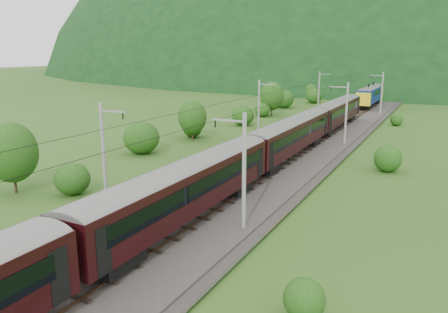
% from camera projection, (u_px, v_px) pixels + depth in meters
% --- Properties ---
extents(ground, '(600.00, 600.00, 0.00)m').
position_uv_depth(ground, '(169.00, 216.00, 33.17)').
color(ground, '#315119').
rests_on(ground, ground).
extents(railbed, '(14.00, 220.00, 0.30)m').
position_uv_depth(railbed, '(228.00, 181.00, 41.77)').
color(railbed, '#38332D').
rests_on(railbed, ground).
extents(track_left, '(2.40, 220.00, 0.27)m').
position_uv_depth(track_left, '(207.00, 175.00, 42.79)').
color(track_left, '#533823').
rests_on(track_left, railbed).
extents(track_right, '(2.40, 220.00, 0.27)m').
position_uv_depth(track_right, '(251.00, 182.00, 40.65)').
color(track_right, '#533823').
rests_on(track_right, railbed).
extents(catenary_left, '(2.54, 192.28, 8.00)m').
position_uv_depth(catenary_left, '(259.00, 107.00, 62.49)').
color(catenary_left, gray).
rests_on(catenary_left, railbed).
extents(catenary_right, '(2.54, 192.28, 8.00)m').
position_uv_depth(catenary_right, '(346.00, 112.00, 57.04)').
color(catenary_right, gray).
rests_on(catenary_right, railbed).
extents(overhead_wires, '(4.83, 198.00, 0.03)m').
position_uv_depth(overhead_wires, '(229.00, 108.00, 40.15)').
color(overhead_wires, black).
rests_on(overhead_wires, ground).
extents(mountain_main, '(504.00, 360.00, 244.00)m').
position_uv_depth(mountain_main, '(418.00, 73.00, 257.87)').
color(mountain_main, '#113316').
rests_on(mountain_main, ground).
extents(mountain_ridge, '(336.00, 280.00, 132.00)m').
position_uv_depth(mountain_ridge, '(257.00, 67.00, 345.88)').
color(mountain_ridge, '#113316').
rests_on(mountain_ridge, ground).
extents(train, '(2.98, 163.62, 5.18)m').
position_uv_depth(train, '(183.00, 182.00, 29.79)').
color(train, black).
rests_on(train, ground).
extents(hazard_post_near, '(0.18, 0.18, 1.72)m').
position_uv_depth(hazard_post_near, '(341.00, 111.00, 82.47)').
color(hazard_post_near, red).
rests_on(hazard_post_near, railbed).
extents(hazard_post_far, '(0.14, 0.14, 1.35)m').
position_uv_depth(hazard_post_far, '(355.00, 106.00, 92.22)').
color(hazard_post_far, red).
rests_on(hazard_post_far, railbed).
extents(signal, '(0.22, 0.22, 2.03)m').
position_uv_depth(signal, '(322.00, 108.00, 85.58)').
color(signal, black).
rests_on(signal, railbed).
extents(vegetation_left, '(13.04, 144.20, 6.79)m').
position_uv_depth(vegetation_left, '(170.00, 127.00, 56.75)').
color(vegetation_left, '#1F4B14').
rests_on(vegetation_left, ground).
extents(vegetation_right, '(5.69, 97.37, 2.98)m').
position_uv_depth(vegetation_right, '(300.00, 297.00, 19.88)').
color(vegetation_right, '#1F4B14').
rests_on(vegetation_right, ground).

